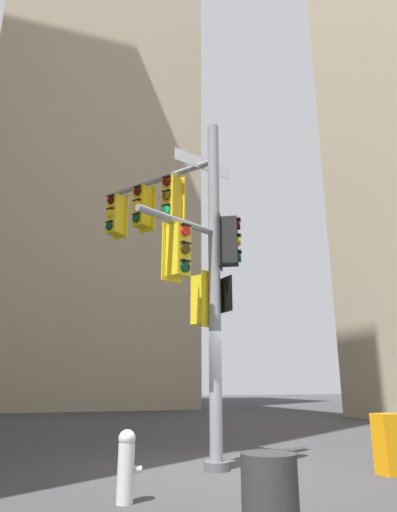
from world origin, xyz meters
TOP-DOWN VIEW (x-y plane):
  - ground at (0.00, 0.00)m, footprint 120.00×120.00m
  - building_mid_block at (-0.56, 27.06)m, footprint 14.56×14.56m
  - signal_pole_assembly at (-0.49, 0.52)m, footprint 2.61×3.67m
  - fire_hydrant at (-1.98, -1.78)m, footprint 0.33×0.23m
  - newspaper_box at (2.74, -1.34)m, footprint 0.45×0.36m
  - trash_bin at (-1.20, -4.36)m, footprint 0.50×0.50m

SIDE VIEW (x-z plane):
  - ground at x=0.00m, z-range 0.00..0.00m
  - trash_bin at x=-1.20m, z-range 0.00..0.91m
  - fire_hydrant at x=-1.98m, z-range 0.02..0.93m
  - newspaper_box at x=2.74m, z-range 0.00..1.00m
  - signal_pole_assembly at x=-0.49m, z-range 0.79..7.86m
  - building_mid_block at x=-0.56m, z-range 0.00..40.49m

